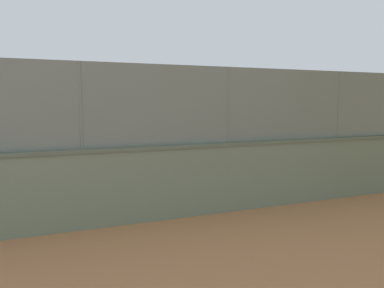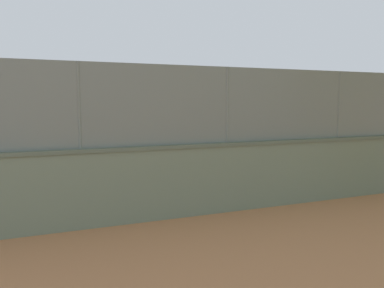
{
  "view_description": "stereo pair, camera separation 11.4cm",
  "coord_description": "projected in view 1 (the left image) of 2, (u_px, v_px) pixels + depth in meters",
  "views": [
    {
      "loc": [
        1.37,
        17.09,
        2.58
      ],
      "look_at": [
        -2.61,
        6.44,
        1.31
      ],
      "focal_mm": 35.29,
      "sensor_mm": 36.0,
      "label": 1
    },
    {
      "loc": [
        1.27,
        17.13,
        2.58
      ],
      "look_at": [
        -2.61,
        6.44,
        1.31
      ],
      "focal_mm": 35.29,
      "sensor_mm": 36.0,
      "label": 2
    }
  ],
  "objects": [
    {
      "name": "ground_plane",
      "position": [
        86.0,
        161.0,
        16.67
      ],
      "size": [
        260.0,
        260.0,
        0.0
      ],
      "primitive_type": "plane",
      "color": "#B27247"
    },
    {
      "name": "perimeter_wall",
      "position": [
        161.0,
        182.0,
        8.32
      ],
      "size": [
        23.69,
        1.25,
        1.64
      ],
      "color": "slate",
      "rests_on": "ground_plane"
    },
    {
      "name": "fence_panel_on_wall",
      "position": [
        160.0,
        105.0,
        8.13
      ],
      "size": [
        23.27,
        0.91,
        1.74
      ],
      "color": "slate",
      "rests_on": "perimeter_wall"
    },
    {
      "name": "player_baseline_waiting",
      "position": [
        160.0,
        145.0,
        14.52
      ],
      "size": [
        1.09,
        0.69,
        1.59
      ],
      "color": "navy",
      "rests_on": "ground_plane"
    },
    {
      "name": "player_at_service_line",
      "position": [
        250.0,
        156.0,
        11.42
      ],
      "size": [
        0.83,
        0.72,
        1.6
      ],
      "color": "#B2B2B2",
      "rests_on": "ground_plane"
    },
    {
      "name": "sports_ball",
      "position": [
        145.0,
        133.0,
        12.96
      ],
      "size": [
        0.09,
        0.09,
        0.09
      ],
      "primitive_type": "sphere",
      "color": "#3399D8"
    }
  ]
}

